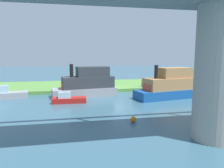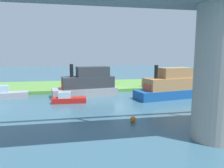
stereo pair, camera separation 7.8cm
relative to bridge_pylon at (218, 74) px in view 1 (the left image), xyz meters
The scene contains 10 objects.
ground_plane 19.29m from the bridge_pylon, 81.31° to the right, with size 160.00×160.00×0.00m, color #386075.
grassy_bank 25.08m from the bridge_pylon, 83.41° to the right, with size 80.00×12.00×0.50m, color #5B9342.
bridge_pylon is the anchor object (origin of this frame).
person_on_bank 20.40m from the bridge_pylon, 95.30° to the right, with size 0.46×0.46×1.39m.
mooring_post 19.95m from the bridge_pylon, 76.42° to the right, with size 0.20×0.20×0.78m, color brown.
motorboat_white 18.32m from the bridge_pylon, 65.58° to the right, with size 9.08×4.25×4.46m.
houseboat_blue 13.74m from the bridge_pylon, 103.24° to the right, with size 8.98×4.40×4.39m.
motorboat_red 16.63m from the bridge_pylon, 51.97° to the right, with size 4.04×1.58×1.33m.
skiff_small 24.95m from the bridge_pylon, 42.83° to the right, with size 5.37×2.64×1.71m.
marker_buoy 7.45m from the bridge_pylon, 44.97° to the right, with size 0.50×0.50×0.50m, color orange.
Camera 1 is at (6.44, 30.28, 5.61)m, focal length 32.77 mm.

